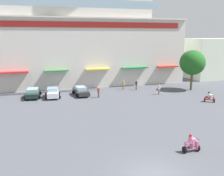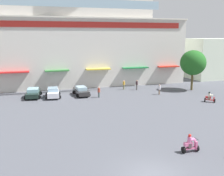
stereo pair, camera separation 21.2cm
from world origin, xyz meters
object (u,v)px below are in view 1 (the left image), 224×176
at_px(pedestrian_3, 123,84).
at_px(parked_car_0, 33,93).
at_px(parked_car_1, 53,93).
at_px(pedestrian_0, 159,89).
at_px(plaza_tree_1, 192,63).
at_px(parked_car_2, 81,91).
at_px(scooter_rider_1, 191,144).
at_px(pedestrian_1, 99,91).
at_px(pedestrian_2, 136,84).
at_px(scooter_rider_5, 209,98).

bearing_deg(pedestrian_3, parked_car_0, -173.44).
height_order(parked_car_1, pedestrian_0, pedestrian_0).
relative_size(plaza_tree_1, parked_car_2, 1.53).
distance_m(scooter_rider_1, pedestrian_1, 20.49).
xyz_separation_m(parked_car_0, parked_car_1, (2.83, -0.93, 0.05)).
bearing_deg(pedestrian_3, parked_car_2, -162.68).
bearing_deg(scooter_rider_1, parked_car_0, 117.05).
xyz_separation_m(pedestrian_0, pedestrian_1, (-9.50, 0.84, -0.01)).
bearing_deg(pedestrian_2, scooter_rider_5, -58.24).
distance_m(scooter_rider_1, pedestrian_2, 24.35).
distance_m(scooter_rider_1, scooter_rider_5, 17.58).
bearing_deg(scooter_rider_5, pedestrian_3, 126.30).
height_order(parked_car_1, pedestrian_3, pedestrian_3).
xyz_separation_m(pedestrian_0, pedestrian_2, (-2.05, 4.32, 0.06)).
distance_m(scooter_rider_5, pedestrian_0, 7.78).
bearing_deg(pedestrian_3, pedestrian_1, -140.76).
height_order(plaza_tree_1, pedestrian_1, plaza_tree_1).
bearing_deg(scooter_rider_1, parked_car_2, 101.88).
bearing_deg(scooter_rider_1, scooter_rider_5, 48.62).
bearing_deg(pedestrian_1, scooter_rider_1, -83.22).
distance_m(plaza_tree_1, pedestrian_2, 9.97).
xyz_separation_m(scooter_rider_5, pedestrian_0, (-4.53, 6.32, 0.32)).
bearing_deg(scooter_rider_1, pedestrian_2, 78.07).
relative_size(scooter_rider_5, pedestrian_0, 0.90).
bearing_deg(pedestrian_1, scooter_rider_5, -27.01).
height_order(parked_car_2, pedestrian_1, pedestrian_1).
relative_size(parked_car_0, pedestrian_0, 2.84).
bearing_deg(pedestrian_3, parked_car_1, -167.62).
bearing_deg(plaza_tree_1, pedestrian_3, 161.01).
height_order(plaza_tree_1, parked_car_0, plaza_tree_1).
xyz_separation_m(scooter_rider_1, pedestrian_2, (5.04, 23.82, 0.35)).
relative_size(parked_car_0, pedestrian_2, 2.69).
height_order(parked_car_0, parked_car_1, parked_car_1).
bearing_deg(parked_car_1, scooter_rider_1, -67.96).
bearing_deg(pedestrian_0, pedestrian_3, 127.03).
height_order(plaza_tree_1, scooter_rider_1, plaza_tree_1).
bearing_deg(scooter_rider_1, plaza_tree_1, 56.61).
bearing_deg(pedestrian_1, parked_car_1, 164.35).
bearing_deg(pedestrian_0, parked_car_0, 169.18).
bearing_deg(parked_car_1, pedestrian_0, -9.46).
distance_m(pedestrian_0, pedestrian_3, 6.67).
height_order(parked_car_0, scooter_rider_1, scooter_rider_1).
bearing_deg(pedestrian_0, pedestrian_2, 115.40).
distance_m(parked_car_2, pedestrian_3, 8.15).
relative_size(parked_car_1, scooter_rider_1, 2.63).
bearing_deg(plaza_tree_1, pedestrian_2, 162.92).
xyz_separation_m(parked_car_0, pedestrian_3, (14.88, 1.71, 0.19)).
height_order(scooter_rider_1, pedestrian_1, pedestrian_1).
distance_m(parked_car_1, pedestrian_1, 6.81).
distance_m(parked_car_0, parked_car_1, 2.98).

